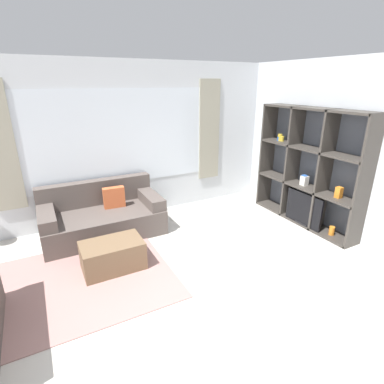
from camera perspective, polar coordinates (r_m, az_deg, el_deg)
name	(u,v)px	position (r m, az deg, el deg)	size (l,w,h in m)	color
ground_plane	(225,344)	(3.21, 6.26, -26.88)	(16.00, 16.00, 0.00)	beige
wall_back	(120,143)	(5.35, -13.60, 9.05)	(6.98, 0.11, 2.70)	silver
wall_right	(318,145)	(5.51, 22.95, 8.28)	(0.07, 4.49, 2.70)	silver
area_rug	(66,285)	(4.13, -22.85, -16.03)	(2.55, 1.83, 0.01)	gray
shelving_unit	(309,170)	(5.44, 21.42, 3.93)	(0.36, 2.05, 1.97)	#515660
couch_main	(103,217)	(5.08, -16.66, -4.51)	(1.85, 0.96, 0.81)	#564C47
ottoman	(113,256)	(4.16, -14.85, -11.62)	(0.78, 0.49, 0.39)	brown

